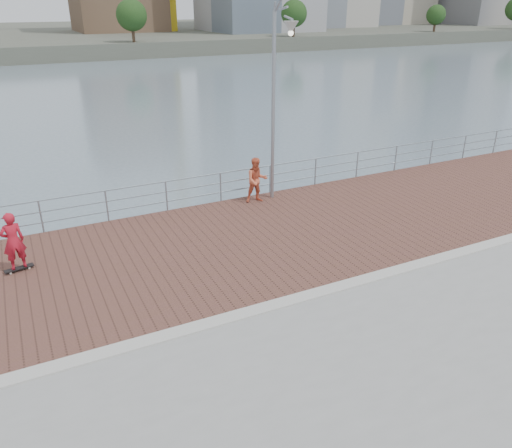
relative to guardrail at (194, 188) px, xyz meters
name	(u,v)px	position (x,y,z in m)	size (l,w,h in m)	color
water	(289,365)	(0.00, -7.00, -2.69)	(400.00, 400.00, 0.00)	slate
brick_lane	(233,243)	(0.00, -3.40, -0.68)	(40.00, 6.80, 0.02)	brown
curb	(292,300)	(0.00, -7.00, -0.66)	(40.00, 0.40, 0.06)	#B7B5AD
far_shore	(20,36)	(0.00, 115.50, -1.44)	(320.00, 95.00, 2.50)	#4C5142
guardrail	(194,188)	(0.00, 0.00, 0.00)	(39.06, 0.06, 1.13)	#8C9EA8
street_lamp	(281,71)	(2.90, -0.98, 3.98)	(0.48, 1.39, 6.58)	gray
skateboard	(19,268)	(-5.98, -2.35, -0.60)	(0.78, 0.34, 0.09)	black
skateboarder	(13,241)	(-5.98, -2.35, 0.23)	(0.60, 0.39, 1.64)	red
bystander	(257,180)	(2.19, -0.64, 0.16)	(0.81, 0.63, 1.66)	#DB6240
shoreline_trees	(184,15)	(23.72, 70.00, 3.72)	(169.88, 5.22, 6.96)	#473323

